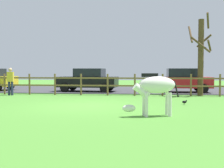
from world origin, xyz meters
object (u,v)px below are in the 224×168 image
object	(u,v)px
visitor_near_fence	(10,80)
crow_on_grass	(185,102)
parked_car_black	(88,80)
parked_car_red	(180,80)
bare_tree	(201,55)
zebra	(155,88)

from	to	relation	value
visitor_near_fence	crow_on_grass	bearing A→B (deg)	-20.05
visitor_near_fence	parked_car_black	bearing A→B (deg)	35.72
parked_car_red	parked_car_black	distance (m)	6.16
crow_on_grass	parked_car_black	world-z (taller)	parked_car_black
bare_tree	crow_on_grass	distance (m)	5.26
bare_tree	zebra	bearing A→B (deg)	-110.64
bare_tree	crow_on_grass	xyz separation A→B (m)	(-1.51, -4.50, -2.27)
bare_tree	zebra	xyz separation A→B (m)	(-2.92, -7.75, -1.47)
bare_tree	parked_car_red	xyz separation A→B (m)	(-0.91, 2.02, -1.55)
zebra	parked_car_black	world-z (taller)	parked_car_black
bare_tree	crow_on_grass	size ratio (longest dim) A/B	22.19
crow_on_grass	bare_tree	bearing A→B (deg)	71.47
zebra	parked_car_red	world-z (taller)	parked_car_red
parked_car_black	visitor_near_fence	bearing A→B (deg)	-144.28
bare_tree	parked_car_black	bearing A→B (deg)	164.22
bare_tree	visitor_near_fence	xyz separation A→B (m)	(-11.20, -0.96, -1.49)
bare_tree	zebra	world-z (taller)	bare_tree
visitor_near_fence	parked_car_red	bearing A→B (deg)	16.20
zebra	parked_car_red	bearing A→B (deg)	78.38
bare_tree	zebra	size ratio (longest dim) A/B	2.53
parked_car_red	parked_car_black	size ratio (longest dim) A/B	0.98
zebra	parked_car_red	size ratio (longest dim) A/B	0.47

